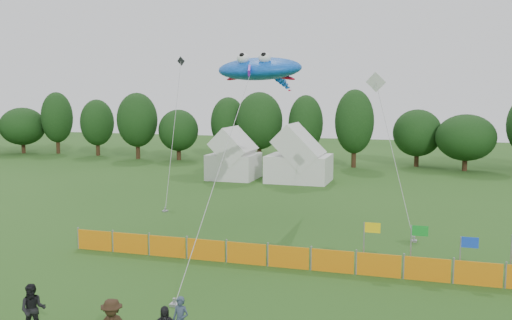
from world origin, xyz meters
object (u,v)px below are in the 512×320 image
(spectator_b, at_px, (33,310))
(stingray_kite, at_px, (262,69))
(tent_left, at_px, (234,158))
(tent_right, at_px, (299,160))
(barrier_fence, at_px, (288,257))

(spectator_b, xyz_separation_m, stingray_kite, (2.11, 19.06, 8.41))
(tent_left, height_order, stingray_kite, stingray_kite)
(spectator_b, bearing_deg, tent_left, 68.85)
(stingray_kite, bearing_deg, tent_right, 93.61)
(tent_left, xyz_separation_m, spectator_b, (4.87, -33.64, -1.04))
(spectator_b, bearing_deg, stingray_kite, 54.29)
(barrier_fence, bearing_deg, tent_left, 114.61)
(tent_left, bearing_deg, spectator_b, -81.77)
(barrier_fence, xyz_separation_m, stingray_kite, (-4.14, 9.70, 8.76))
(tent_left, relative_size, stingray_kite, 0.19)
(tent_right, bearing_deg, stingray_kite, -86.39)
(tent_left, relative_size, barrier_fence, 0.19)
(tent_right, xyz_separation_m, barrier_fence, (5.06, -24.34, -1.45))
(tent_right, bearing_deg, spectator_b, -92.02)
(tent_right, bearing_deg, tent_left, -179.41)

